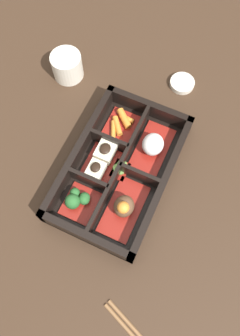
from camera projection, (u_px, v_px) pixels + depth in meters
ground_plane at (120, 172)px, 0.70m from camera, size 3.00×3.00×0.00m
bento_base at (120, 172)px, 0.69m from camera, size 0.32×0.20×0.01m
bento_rim at (119, 168)px, 0.68m from camera, size 0.32×0.20×0.05m
bowl_rice at (153, 146)px, 0.69m from camera, size 0.13×0.07×0.05m
bowl_stew at (124, 207)px, 0.64m from camera, size 0.13×0.07×0.06m
bowl_carrots at (121, 124)px, 0.72m from camera, size 0.08×0.06×0.02m
bowl_tofu at (101, 160)px, 0.68m from camera, size 0.09×0.06×0.04m
bowl_greens at (78, 200)px, 0.65m from camera, size 0.07×0.06×0.04m
bowl_pickles at (120, 169)px, 0.69m from camera, size 0.04×0.03×0.01m
tea_cup at (67, 66)px, 0.76m from camera, size 0.07×0.07×0.06m
sauce_dish at (182, 83)px, 0.78m from camera, size 0.06×0.06×0.01m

